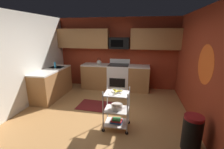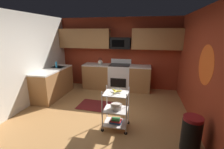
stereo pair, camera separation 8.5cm
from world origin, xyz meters
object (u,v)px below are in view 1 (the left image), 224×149
Objects in this scene: trash_can at (192,133)px; mixing_bowl_large at (117,107)px; book_stack at (116,121)px; rolling_cart at (117,109)px; oven_range at (119,77)px; microwave at (119,43)px; dish_soap_bottle at (55,65)px; fruit_bowl at (117,91)px; kettle at (99,62)px.

mixing_bowl_large is at bearing 164.83° from trash_can.
book_stack is 1.50m from trash_can.
mixing_bowl_large is (0.01, -0.00, 0.07)m from rolling_cart.
oven_range is 1.57× the size of microwave.
dish_soap_bottle is 0.30× the size of trash_can.
trash_can is at bearing -27.80° from dish_soap_bottle.
fruit_bowl is 0.41× the size of trash_can.
dish_soap_bottle reaches higher than mixing_bowl_large.
microwave is at bearing 97.51° from mixing_bowl_large.
book_stack is at bearing -82.71° from microwave.
rolling_cart reaches higher than fruit_bowl.
microwave is 3.72m from trash_can.
oven_range is 1.23m from microwave.
dish_soap_bottle is at bearing -156.52° from oven_range.
microwave is at bearing 97.29° from book_stack.
rolling_cart is 4.57× the size of dish_soap_bottle.
kettle is 0.40× the size of trash_can.
kettle is at bearing 113.33° from rolling_cart.
mixing_bowl_large is 1.49m from trash_can.
dish_soap_bottle is (-1.28, -0.87, 0.02)m from kettle.
rolling_cart is at bearing -66.67° from kettle.
oven_range is at bearing -89.74° from microwave.
oven_range is 2.51m from mixing_bowl_large.
microwave reaches higher than book_stack.
kettle is (-1.07, 2.48, 0.54)m from rolling_cart.
fruit_bowl is 1.08× the size of mixing_bowl_large.
oven_range reaches higher than mixing_bowl_large.
microwave is 2.65× the size of kettle.
mixing_bowl_large is (0.01, -0.00, -0.36)m from fruit_bowl.
book_stack is (0.33, -2.48, -0.31)m from oven_range.
mixing_bowl_large is 0.38× the size of trash_can.
dish_soap_bottle is (-2.01, -0.98, -0.68)m from microwave.
dish_soap_bottle is at bearing 145.67° from mixing_bowl_large.
mixing_bowl_large is at bearing -82.49° from microwave.
kettle is at bearing 131.20° from trash_can.
dish_soap_bottle is (-2.34, 1.61, 0.85)m from book_stack.
book_stack is at bearing -82.42° from oven_range.
fruit_bowl is (0.33, -2.48, 0.40)m from oven_range.
dish_soap_bottle reaches higher than trash_can.
oven_range reaches higher than trash_can.
microwave is 2.74m from fruit_bowl.
trash_can is at bearing -48.80° from kettle.
oven_range is at bearing 97.58° from rolling_cart.
trash_can is (2.51, -2.87, -0.67)m from kettle.
dish_soap_bottle is at bearing 145.56° from fruit_bowl.
fruit_bowl is at bearing 164.94° from trash_can.
microwave is 2.34m from dish_soap_bottle.
mixing_bowl_large is 0.35m from book_stack.
microwave is 2.87m from mixing_bowl_large.
fruit_bowl is at bearing 135.00° from book_stack.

